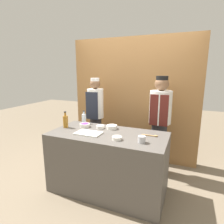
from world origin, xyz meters
TOP-DOWN VIEW (x-y plane):
  - ground_plane at (0.00, 0.00)m, footprint 14.00×14.00m
  - cabinet_wall at (0.00, 1.28)m, footprint 2.53×0.18m
  - counter at (0.00, 0.00)m, footprint 1.67×0.81m
  - sauce_bowl_purple at (-0.47, 0.15)m, footprint 0.16×0.16m
  - sauce_bowl_white at (0.21, -0.19)m, footprint 0.12×0.12m
  - sauce_bowl_yellow at (-0.20, 0.18)m, footprint 0.12×0.12m
  - sauce_bowl_brown at (-0.03, 0.22)m, footprint 0.16×0.16m
  - cutting_board at (-0.24, -0.13)m, footprint 0.36×0.23m
  - bottle_clear at (-0.58, 0.32)m, footprint 0.07×0.07m
  - bottle_amber at (-0.73, 0.01)m, footprint 0.08×0.08m
  - cup_steel at (0.53, -0.16)m, footprint 0.10×0.10m
  - wooden_spoon at (0.60, 0.12)m, footprint 0.22×0.04m
  - chef_left at (-0.61, 0.79)m, footprint 0.31×0.31m
  - chef_right at (0.61, 0.79)m, footprint 0.36×0.36m

SIDE VIEW (x-z plane):
  - ground_plane at x=0.00m, z-range 0.00..0.00m
  - counter at x=0.00m, z-range 0.00..0.90m
  - chef_left at x=-0.61m, z-range 0.08..1.72m
  - cutting_board at x=-0.24m, z-range 0.90..0.92m
  - wooden_spoon at x=0.60m, z-range 0.90..0.92m
  - chef_right at x=0.61m, z-range 0.08..1.77m
  - sauce_bowl_white at x=0.21m, z-range 0.90..0.94m
  - sauce_bowl_yellow at x=-0.20m, z-range 0.90..0.95m
  - sauce_bowl_purple at x=-0.47m, z-range 0.90..0.95m
  - sauce_bowl_brown at x=-0.03m, z-range 0.90..0.96m
  - cup_steel at x=0.53m, z-range 0.90..0.98m
  - bottle_clear at x=-0.58m, z-range 0.87..1.09m
  - bottle_amber at x=-0.73m, z-range 0.87..1.13m
  - cabinet_wall at x=0.00m, z-range 0.00..2.40m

